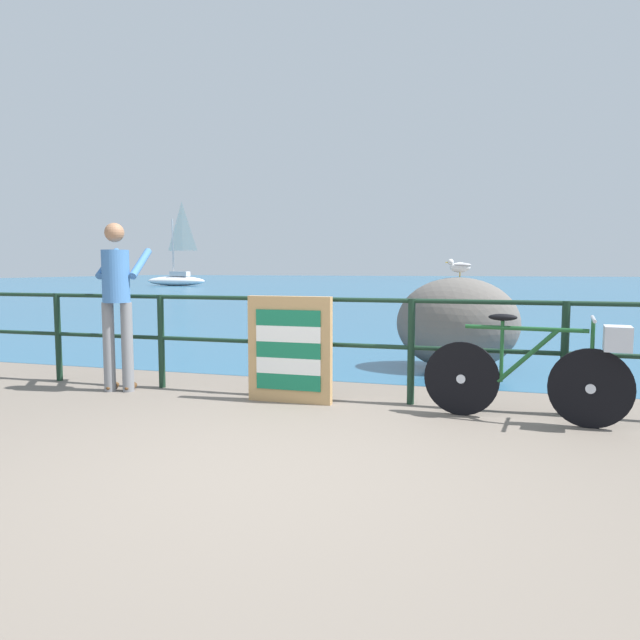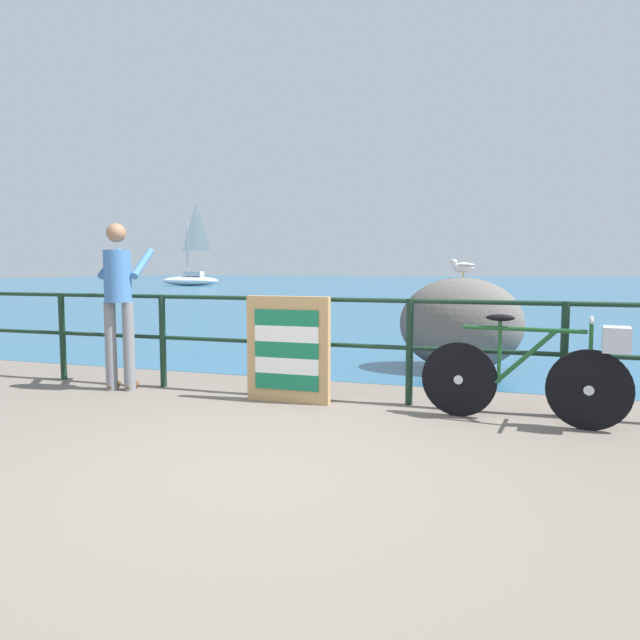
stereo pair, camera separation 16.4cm
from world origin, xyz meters
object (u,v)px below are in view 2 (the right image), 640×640
(folded_deckchair_stack, at_px, (288,349))
(seagull, at_px, (463,266))
(sailboat, at_px, (191,276))
(bicycle, at_px, (540,370))
(person_at_railing, at_px, (119,298))
(breakwater_boulder_main, at_px, (461,324))

(folded_deckchair_stack, relative_size, seagull, 3.04)
(seagull, relative_size, sailboat, 0.06)
(bicycle, xyz_separation_m, seagull, (-0.80, 2.45, 0.87))
(bicycle, relative_size, folded_deckchair_stack, 1.63)
(person_at_railing, xyz_separation_m, seagull, (3.41, 2.36, 0.34))
(person_at_railing, relative_size, sailboat, 0.29)
(sailboat, bearing_deg, folded_deckchair_stack, 115.11)
(person_at_railing, relative_size, breakwater_boulder_main, 1.14)
(bicycle, distance_m, seagull, 2.72)
(breakwater_boulder_main, relative_size, sailboat, 0.25)
(bicycle, distance_m, sailboat, 39.36)
(breakwater_boulder_main, bearing_deg, seagull, 64.41)
(folded_deckchair_stack, bearing_deg, seagull, 57.49)
(folded_deckchair_stack, bearing_deg, bicycle, -2.87)
(seagull, xyz_separation_m, sailboat, (-21.67, 29.86, -0.62))
(breakwater_boulder_main, bearing_deg, person_at_railing, -145.47)
(folded_deckchair_stack, xyz_separation_m, sailboat, (-20.18, 32.20, 0.19))
(breakwater_boulder_main, distance_m, seagull, 0.74)
(folded_deckchair_stack, bearing_deg, breakwater_boulder_main, 57.41)
(folded_deckchair_stack, relative_size, sailboat, 0.17)
(bicycle, height_order, sailboat, sailboat)
(person_at_railing, relative_size, folded_deckchair_stack, 1.71)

